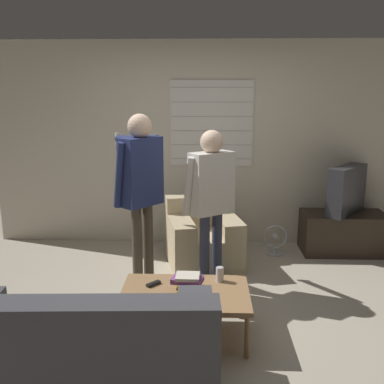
{
  "coord_description": "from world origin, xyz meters",
  "views": [
    {
      "loc": [
        0.13,
        -3.63,
        1.96
      ],
      "look_at": [
        -0.02,
        0.56,
        1.0
      ],
      "focal_mm": 42.0,
      "sensor_mm": 36.0,
      "label": 1
    }
  ],
  "objects_px": {
    "book_stack": "(189,285)",
    "floor_fan": "(275,241)",
    "tv": "(346,190)",
    "person_right_standing": "(211,190)",
    "couch_blue": "(76,365)",
    "person_left_standing": "(140,180)",
    "coffee_table": "(185,295)",
    "spare_remote": "(153,284)",
    "armchair_beige": "(203,239)",
    "soda_can": "(220,274)"
  },
  "relations": [
    {
      "from": "couch_blue",
      "to": "person_left_standing",
      "type": "relative_size",
      "value": 1.0
    },
    {
      "from": "person_left_standing",
      "to": "soda_can",
      "type": "bearing_deg",
      "value": -91.61
    },
    {
      "from": "tv",
      "to": "floor_fan",
      "type": "distance_m",
      "value": 1.05
    },
    {
      "from": "person_right_standing",
      "to": "soda_can",
      "type": "distance_m",
      "value": 0.9
    },
    {
      "from": "person_left_standing",
      "to": "soda_can",
      "type": "height_order",
      "value": "person_left_standing"
    },
    {
      "from": "armchair_beige",
      "to": "person_right_standing",
      "type": "relative_size",
      "value": 0.58
    },
    {
      "from": "book_stack",
      "to": "soda_can",
      "type": "distance_m",
      "value": 0.36
    },
    {
      "from": "couch_blue",
      "to": "spare_remote",
      "type": "distance_m",
      "value": 1.06
    },
    {
      "from": "person_right_standing",
      "to": "person_left_standing",
      "type": "bearing_deg",
      "value": 147.25
    },
    {
      "from": "tv",
      "to": "person_left_standing",
      "type": "distance_m",
      "value": 2.58
    },
    {
      "from": "floor_fan",
      "to": "person_right_standing",
      "type": "bearing_deg",
      "value": -128.97
    },
    {
      "from": "couch_blue",
      "to": "book_stack",
      "type": "xyz_separation_m",
      "value": [
        0.66,
        0.83,
        0.16
      ]
    },
    {
      "from": "tv",
      "to": "soda_can",
      "type": "xyz_separation_m",
      "value": [
        -1.55,
        -1.78,
        -0.33
      ]
    },
    {
      "from": "soda_can",
      "to": "couch_blue",
      "type": "bearing_deg",
      "value": -129.58
    },
    {
      "from": "coffee_table",
      "to": "floor_fan",
      "type": "relative_size",
      "value": 2.79
    },
    {
      "from": "armchair_beige",
      "to": "couch_blue",
      "type": "bearing_deg",
      "value": 60.25
    },
    {
      "from": "tv",
      "to": "person_right_standing",
      "type": "relative_size",
      "value": 0.41
    },
    {
      "from": "person_right_standing",
      "to": "book_stack",
      "type": "relative_size",
      "value": 5.88
    },
    {
      "from": "person_right_standing",
      "to": "spare_remote",
      "type": "height_order",
      "value": "person_right_standing"
    },
    {
      "from": "book_stack",
      "to": "spare_remote",
      "type": "distance_m",
      "value": 0.35
    },
    {
      "from": "armchair_beige",
      "to": "book_stack",
      "type": "bearing_deg",
      "value": 74.07
    },
    {
      "from": "person_right_standing",
      "to": "coffee_table",
      "type": "bearing_deg",
      "value": -137.87
    },
    {
      "from": "couch_blue",
      "to": "armchair_beige",
      "type": "distance_m",
      "value": 2.54
    },
    {
      "from": "person_right_standing",
      "to": "floor_fan",
      "type": "distance_m",
      "value": 1.51
    },
    {
      "from": "coffee_table",
      "to": "soda_can",
      "type": "relative_size",
      "value": 8.14
    },
    {
      "from": "coffee_table",
      "to": "person_left_standing",
      "type": "height_order",
      "value": "person_left_standing"
    },
    {
      "from": "book_stack",
      "to": "armchair_beige",
      "type": "bearing_deg",
      "value": 86.63
    },
    {
      "from": "couch_blue",
      "to": "person_left_standing",
      "type": "distance_m",
      "value": 1.94
    },
    {
      "from": "coffee_table",
      "to": "person_left_standing",
      "type": "relative_size",
      "value": 0.59
    },
    {
      "from": "person_right_standing",
      "to": "floor_fan",
      "type": "height_order",
      "value": "person_right_standing"
    },
    {
      "from": "couch_blue",
      "to": "person_left_standing",
      "type": "xyz_separation_m",
      "value": [
        0.15,
        1.77,
        0.8
      ]
    },
    {
      "from": "book_stack",
      "to": "floor_fan",
      "type": "bearing_deg",
      "value": 63.59
    },
    {
      "from": "coffee_table",
      "to": "spare_remote",
      "type": "xyz_separation_m",
      "value": [
        -0.27,
        0.11,
        0.05
      ]
    },
    {
      "from": "book_stack",
      "to": "spare_remote",
      "type": "xyz_separation_m",
      "value": [
        -0.3,
        0.17,
        -0.08
      ]
    },
    {
      "from": "couch_blue",
      "to": "book_stack",
      "type": "distance_m",
      "value": 1.07
    },
    {
      "from": "coffee_table",
      "to": "person_right_standing",
      "type": "bearing_deg",
      "value": 77.24
    },
    {
      "from": "book_stack",
      "to": "floor_fan",
      "type": "height_order",
      "value": "book_stack"
    },
    {
      "from": "coffee_table",
      "to": "book_stack",
      "type": "relative_size",
      "value": 3.79
    },
    {
      "from": "tv",
      "to": "person_left_standing",
      "type": "xyz_separation_m",
      "value": [
        -2.3,
        -1.11,
        0.33
      ]
    },
    {
      "from": "coffee_table",
      "to": "person_right_standing",
      "type": "xyz_separation_m",
      "value": [
        0.2,
        0.9,
        0.66
      ]
    },
    {
      "from": "tv",
      "to": "spare_remote",
      "type": "height_order",
      "value": "tv"
    },
    {
      "from": "coffee_table",
      "to": "tv",
      "type": "height_order",
      "value": "tv"
    },
    {
      "from": "coffee_table",
      "to": "spare_remote",
      "type": "distance_m",
      "value": 0.29
    },
    {
      "from": "armchair_beige",
      "to": "tv",
      "type": "distance_m",
      "value": 1.83
    },
    {
      "from": "tv",
      "to": "book_stack",
      "type": "bearing_deg",
      "value": -1.9
    },
    {
      "from": "soda_can",
      "to": "coffee_table",
      "type": "bearing_deg",
      "value": -143.86
    },
    {
      "from": "coffee_table",
      "to": "book_stack",
      "type": "distance_m",
      "value": 0.14
    },
    {
      "from": "tv",
      "to": "book_stack",
      "type": "height_order",
      "value": "tv"
    },
    {
      "from": "soda_can",
      "to": "floor_fan",
      "type": "distance_m",
      "value": 1.84
    },
    {
      "from": "tv",
      "to": "spare_remote",
      "type": "bearing_deg",
      "value": -8.73
    }
  ]
}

